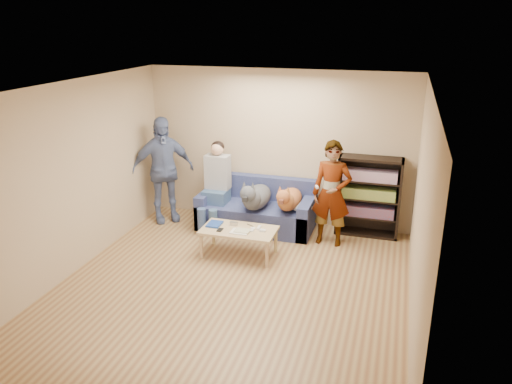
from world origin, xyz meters
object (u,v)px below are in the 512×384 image
(camera_silver, at_px, (234,224))
(dog_gray, at_px, (255,197))
(notebook_blue, at_px, (215,224))
(person_seated, at_px, (216,182))
(bookshelf, at_px, (369,195))
(sofa, at_px, (257,211))
(dog_tan, at_px, (289,199))
(person_standing_left, at_px, (163,170))
(person_standing_right, at_px, (332,194))
(coffee_table, at_px, (239,232))

(camera_silver, height_order, dog_gray, dog_gray)
(notebook_blue, xyz_separation_m, person_seated, (-0.32, 0.93, 0.34))
(bookshelf, bearing_deg, sofa, -172.60)
(person_seated, xyz_separation_m, dog_gray, (0.73, -0.13, -0.14))
(camera_silver, height_order, dog_tan, dog_tan)
(person_standing_left, bearing_deg, person_seated, -37.09)
(notebook_blue, xyz_separation_m, dog_gray, (0.40, 0.79, 0.20))
(dog_tan, bearing_deg, camera_silver, -128.01)
(person_seated, xyz_separation_m, dog_tan, (1.25, -0.03, -0.16))
(person_standing_right, distance_m, sofa, 1.42)
(bookshelf, bearing_deg, person_standing_right, -135.05)
(camera_silver, relative_size, dog_gray, 0.09)
(person_seated, bearing_deg, dog_tan, -1.27)
(person_standing_left, distance_m, notebook_blue, 1.63)
(notebook_blue, xyz_separation_m, dog_tan, (0.93, 0.90, 0.18))
(coffee_table, bearing_deg, sofa, 92.43)
(person_standing_left, height_order, sofa, person_standing_left)
(notebook_blue, bearing_deg, camera_silver, 14.04)
(bookshelf, bearing_deg, camera_silver, -146.98)
(person_standing_left, relative_size, sofa, 0.96)
(person_seated, distance_m, bookshelf, 2.50)
(camera_silver, relative_size, sofa, 0.06)
(dog_gray, xyz_separation_m, coffee_table, (-0.00, -0.84, -0.26))
(dog_gray, bearing_deg, coffee_table, -90.20)
(dog_tan, bearing_deg, coffee_table, -119.09)
(person_standing_right, xyz_separation_m, dog_tan, (-0.70, 0.14, -0.21))
(notebook_blue, xyz_separation_m, coffee_table, (0.40, -0.05, -0.06))
(notebook_blue, relative_size, bookshelf, 0.20)
(person_standing_right, xyz_separation_m, camera_silver, (-1.35, -0.69, -0.38))
(person_standing_right, distance_m, camera_silver, 1.56)
(person_seated, bearing_deg, bookshelf, 8.28)
(camera_silver, relative_size, coffee_table, 0.10)
(sofa, xyz_separation_m, dog_gray, (0.05, -0.26, 0.35))
(person_seated, bearing_deg, person_standing_right, -4.77)
(sofa, relative_size, dog_tan, 1.67)
(camera_silver, distance_m, bookshelf, 2.25)
(sofa, bearing_deg, notebook_blue, -108.53)
(dog_tan, bearing_deg, dog_gray, -168.59)
(camera_silver, xyz_separation_m, dog_tan, (0.65, 0.83, 0.17))
(person_standing_left, distance_m, sofa, 1.75)
(camera_silver, distance_m, sofa, 1.00)
(person_standing_right, bearing_deg, dog_tan, 171.15)
(person_standing_right, distance_m, notebook_blue, 1.84)
(notebook_blue, bearing_deg, person_standing_left, 144.91)
(bookshelf, bearing_deg, dog_tan, -162.42)
(person_standing_right, relative_size, sofa, 0.87)
(person_standing_right, height_order, person_standing_left, person_standing_left)
(sofa, bearing_deg, person_seated, -169.40)
(dog_tan, height_order, coffee_table, dog_tan)
(notebook_blue, distance_m, bookshelf, 2.52)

